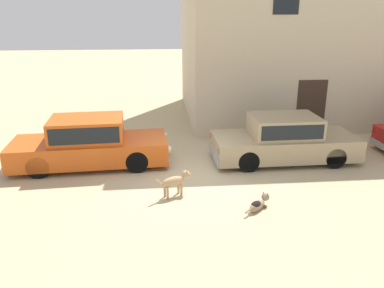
% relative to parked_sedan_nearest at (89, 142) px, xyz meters
% --- Properties ---
extents(ground_plane, '(80.00, 80.00, 0.00)m').
position_rel_parked_sedan_nearest_xyz_m(ground_plane, '(2.83, -1.15, -0.73)').
color(ground_plane, tan).
extents(parked_sedan_nearest, '(4.82, 2.03, 1.48)m').
position_rel_parked_sedan_nearest_xyz_m(parked_sedan_nearest, '(0.00, 0.00, 0.00)').
color(parked_sedan_nearest, '#D15619').
rests_on(parked_sedan_nearest, ground_plane).
extents(parked_sedan_second, '(4.57, 1.82, 1.44)m').
position_rel_parked_sedan_nearest_xyz_m(parked_sedan_second, '(5.96, -0.15, -0.02)').
color(parked_sedan_second, tan).
rests_on(parked_sedan_second, ground_plane).
extents(apartment_block, '(12.31, 6.93, 7.26)m').
position_rel_parked_sedan_nearest_xyz_m(apartment_block, '(9.60, 5.77, 2.90)').
color(apartment_block, beige).
rests_on(apartment_block, ground_plane).
extents(stray_dog_spotted, '(0.94, 0.53, 0.65)m').
position_rel_parked_sedan_nearest_xyz_m(stray_dog_spotted, '(2.48, -2.33, -0.32)').
color(stray_dog_spotted, tan).
rests_on(stray_dog_spotted, ground_plane).
extents(stray_dog_tan, '(0.77, 0.70, 0.35)m').
position_rel_parked_sedan_nearest_xyz_m(stray_dog_tan, '(4.38, -3.25, -0.58)').
color(stray_dog_tan, '#997F60').
rests_on(stray_dog_tan, ground_plane).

